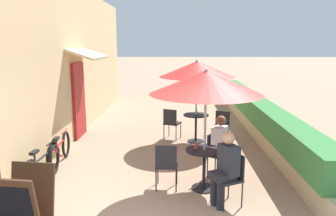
{
  "coord_description": "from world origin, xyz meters",
  "views": [
    {
      "loc": [
        0.36,
        -3.74,
        2.63
      ],
      "look_at": [
        0.15,
        4.46,
        1.0
      ],
      "focal_mm": 35.0,
      "sensor_mm": 36.0,
      "label": 1
    }
  ],
  "objects": [
    {
      "name": "cafe_chair_mid_right",
      "position": [
        0.23,
        5.01,
        0.52
      ],
      "size": [
        0.52,
        0.52,
        0.87
      ],
      "rotation": [
        0.0,
        0.0,
        12.19
      ],
      "color": "#232328",
      "rests_on": "ground_plane"
    },
    {
      "name": "seated_patron_near_left",
      "position": [
        1.16,
        1.27,
        0.69
      ],
      "size": [
        0.5,
        0.47,
        1.25
      ],
      "rotation": [
        0.0,
        0.0,
        8.34
      ],
      "color": "#23232D",
      "rests_on": "ground_plane"
    },
    {
      "name": "cafe_chair_near_back",
      "position": [
        0.19,
        1.84,
        0.52
      ],
      "size": [
        0.41,
        0.41,
        0.87
      ],
      "rotation": [
        0.0,
        0.0,
        12.53
      ],
      "color": "#232328",
      "rests_on": "ground_plane"
    },
    {
      "name": "cafe_chair_mid_left",
      "position": [
        1.55,
        4.65,
        0.52
      ],
      "size": [
        0.52,
        0.52,
        0.87
      ],
      "rotation": [
        0.0,
        0.0,
        9.05
      ],
      "color": "#232328",
      "rests_on": "ground_plane"
    },
    {
      "name": "bicycle_second",
      "position": [
        -2.17,
        3.03,
        0.32
      ],
      "size": [
        0.23,
        1.64,
        0.7
      ],
      "rotation": [
        0.0,
        0.0,
        0.1
      ],
      "color": "black",
      "rests_on": "ground_plane"
    },
    {
      "name": "coffee_cup_mid",
      "position": [
        0.91,
        4.9,
        0.8
      ],
      "size": [
        0.07,
        0.07,
        0.09
      ],
      "color": "white",
      "rests_on": "patio_table_mid"
    },
    {
      "name": "seated_patron_near_right",
      "position": [
        1.26,
        2.45,
        0.69
      ],
      "size": [
        0.51,
        0.48,
        1.25
      ],
      "rotation": [
        0.0,
        0.0,
        10.44
      ],
      "color": "#23232D",
      "rests_on": "ground_plane"
    },
    {
      "name": "cafe_facade_wall",
      "position": [
        -2.54,
        5.75,
        2.09
      ],
      "size": [
        0.98,
        11.76,
        4.2
      ],
      "color": "#D6B784",
      "rests_on": "ground_plane"
    },
    {
      "name": "patio_table_mid",
      "position": [
        0.89,
        4.83,
        0.51
      ],
      "size": [
        0.68,
        0.68,
        0.75
      ],
      "color": "black",
      "rests_on": "ground_plane"
    },
    {
      "name": "coffee_cup_near",
      "position": [
        0.72,
        1.94,
        0.8
      ],
      "size": [
        0.07,
        0.07,
        0.09
      ],
      "color": "#B73D3D",
      "rests_on": "patio_table_near"
    },
    {
      "name": "menu_board",
      "position": [
        -1.66,
        0.24,
        0.5
      ],
      "size": [
        0.69,
        0.69,
        1.01
      ],
      "rotation": [
        0.0,
        0.0,
        -0.1
      ],
      "color": "#422819",
      "rests_on": "ground_plane"
    },
    {
      "name": "cafe_chair_near_left",
      "position": [
        1.26,
        1.33,
        0.52
      ],
      "size": [
        0.54,
        0.54,
        0.87
      ],
      "rotation": [
        0.0,
        0.0,
        8.34
      ],
      "color": "#232328",
      "rests_on": "ground_plane"
    },
    {
      "name": "patio_table_near",
      "position": [
        0.87,
        1.89,
        0.51
      ],
      "size": [
        0.68,
        0.68,
        0.75
      ],
      "color": "black",
      "rests_on": "ground_plane"
    },
    {
      "name": "planter_hedge",
      "position": [
        2.75,
        5.78,
        0.54
      ],
      "size": [
        0.6,
        10.76,
        1.01
      ],
      "color": "tan",
      "rests_on": "ground_plane"
    },
    {
      "name": "patio_umbrella_mid",
      "position": [
        0.89,
        4.83,
        1.96
      ],
      "size": [
        1.97,
        1.97,
        2.22
      ],
      "color": "#B7B7BC",
      "rests_on": "ground_plane"
    },
    {
      "name": "bicycle_leaning",
      "position": [
        -2.2,
        2.12,
        0.33
      ],
      "size": [
        0.11,
        1.66,
        0.72
      ],
      "rotation": [
        0.0,
        0.0,
        -0.03
      ],
      "color": "black",
      "rests_on": "ground_plane"
    },
    {
      "name": "patio_umbrella_near",
      "position": [
        0.87,
        1.89,
        1.96
      ],
      "size": [
        1.97,
        1.97,
        2.22
      ],
      "color": "#B7B7BC",
      "rests_on": "ground_plane"
    },
    {
      "name": "cafe_chair_near_right",
      "position": [
        1.17,
        2.51,
        0.52
      ],
      "size": [
        0.55,
        0.55,
        0.87
      ],
      "rotation": [
        0.0,
        0.0,
        10.44
      ],
      "color": "#232328",
      "rests_on": "ground_plane"
    }
  ]
}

